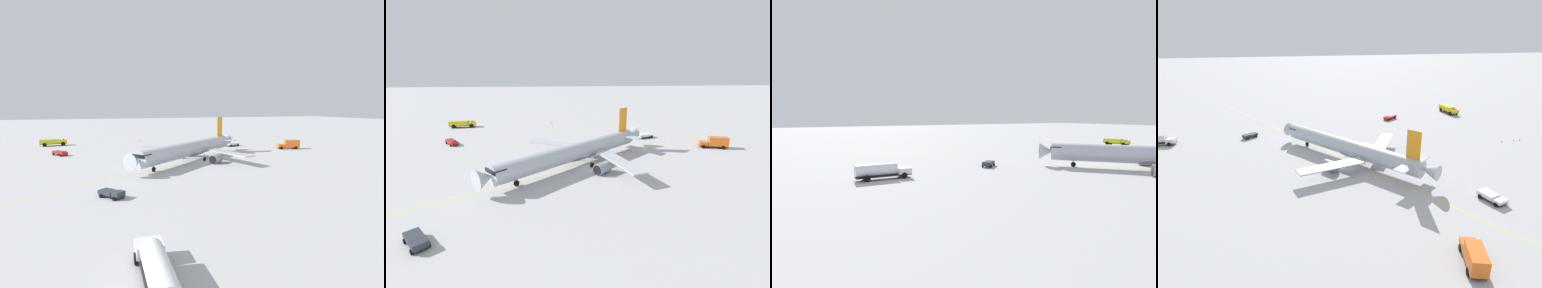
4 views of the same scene
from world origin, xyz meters
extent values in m
plane|color=#B2B2B2|center=(0.00, 0.00, 0.00)|extent=(600.00, 600.00, 0.00)
cylinder|color=#B2B7C1|center=(1.03, 3.38, 3.29)|extent=(28.01, 33.12, 3.88)
cone|color=#B2B7C1|center=(-12.23, 19.64, 3.29)|extent=(4.75, 4.65, 3.68)
cone|color=#B2B7C1|center=(14.48, -13.12, 3.59)|extent=(5.08, 5.18, 3.30)
cube|color=black|center=(-10.84, 17.93, 4.16)|extent=(4.07, 3.94, 0.70)
ellipsoid|color=slate|center=(2.28, 1.84, 2.23)|extent=(11.71, 13.24, 2.13)
cube|color=orange|center=(12.03, -10.12, 8.22)|extent=(2.21, 2.63, 5.98)
cube|color=#B2B7C1|center=(9.65, -12.06, 4.07)|extent=(5.22, 4.93, 0.20)
cube|color=#B2B7C1|center=(14.42, -8.17, 4.07)|extent=(5.22, 4.93, 0.20)
cube|color=#B2B7C1|center=(-4.28, -5.23, 2.61)|extent=(15.52, 7.51, 0.28)
cube|color=#B2B7C1|center=(10.52, 6.84, 2.61)|extent=(10.10, 14.95, 0.28)
cylinder|color=gray|center=(-4.10, -1.83, 1.16)|extent=(3.93, 4.06, 2.40)
cylinder|color=black|center=(-5.17, -0.52, 1.16)|extent=(1.68, 1.41, 2.04)
cylinder|color=gray|center=(7.16, 7.36, 1.16)|extent=(3.93, 4.06, 2.40)
cylinder|color=black|center=(6.09, 8.66, 1.16)|extent=(1.68, 1.41, 2.04)
cylinder|color=#9EA0A5|center=(-8.47, 15.03, 1.58)|extent=(0.20, 0.20, 2.06)
cylinder|color=black|center=(-8.47, 15.03, 0.55)|extent=(0.93, 1.04, 1.10)
cylinder|color=#9EA0A5|center=(-0.31, -0.27, 1.58)|extent=(0.20, 0.20, 2.06)
cylinder|color=black|center=(-0.31, -0.27, 0.55)|extent=(0.93, 1.04, 1.10)
cylinder|color=#9EA0A5|center=(4.87, 3.95, 1.58)|extent=(0.20, 0.20, 2.06)
cylinder|color=black|center=(4.87, 3.95, 0.55)|extent=(0.93, 1.04, 1.10)
cube|color=#232326|center=(-24.58, 25.09, 0.42)|extent=(4.28, 3.95, 0.20)
cube|color=#2D333D|center=(-25.72, 24.13, 0.87)|extent=(2.18, 2.25, 0.70)
cube|color=black|center=(-26.13, 23.79, 0.97)|extent=(1.07, 1.26, 0.39)
cube|color=#2D333D|center=(-24.01, 25.56, 0.82)|extent=(3.33, 3.21, 0.60)
cylinder|color=black|center=(-25.12, 23.41, 0.32)|extent=(0.67, 0.63, 0.64)
cylinder|color=black|center=(-26.32, 24.85, 0.32)|extent=(0.67, 0.63, 0.64)
cylinder|color=black|center=(-22.94, 25.24, 0.32)|extent=(0.67, 0.63, 0.64)
cylinder|color=black|center=(-24.13, 26.68, 0.32)|extent=(0.67, 0.63, 0.64)
cube|color=#232326|center=(46.34, 41.22, 0.80)|extent=(3.56, 9.41, 0.20)
cube|color=yellow|center=(46.79, 37.86, 1.50)|extent=(3.08, 2.75, 1.20)
cube|color=black|center=(46.93, 36.77, 1.68)|extent=(2.33, 0.39, 0.67)
cube|color=yellow|center=(46.17, 42.51, 1.70)|extent=(3.63, 6.89, 1.60)
cube|color=red|center=(46.79, 37.86, 2.20)|extent=(2.01, 0.85, 0.16)
cylinder|color=black|center=(48.15, 38.21, 0.70)|extent=(0.46, 1.42, 1.40)
cylinder|color=black|center=(45.38, 37.85, 0.70)|extent=(0.46, 1.42, 1.40)
cylinder|color=black|center=(47.34, 44.31, 0.70)|extent=(0.46, 1.42, 1.40)
cylinder|color=black|center=(44.57, 43.94, 0.70)|extent=(0.46, 1.42, 1.40)
cube|color=#232326|center=(11.32, -35.47, 0.60)|extent=(4.05, 7.58, 0.20)
cube|color=orange|center=(12.08, -33.02, 1.20)|extent=(2.87, 2.79, 1.00)
cube|color=black|center=(12.38, -32.07, 1.35)|extent=(1.88, 0.65, 0.56)
cube|color=orange|center=(10.97, -36.62, 1.90)|extent=(3.67, 5.39, 2.40)
cylinder|color=black|center=(10.97, -32.68, 0.50)|extent=(0.56, 1.04, 1.00)
cylinder|color=black|center=(13.19, -33.37, 0.50)|extent=(0.56, 1.04, 1.00)
cylinder|color=black|center=(9.52, -37.37, 0.50)|extent=(0.56, 1.04, 1.00)
cylinder|color=black|center=(11.73, -38.05, 0.50)|extent=(0.56, 1.04, 1.00)
cube|color=#232326|center=(24.00, -20.65, 0.50)|extent=(3.70, 5.61, 0.20)
cube|color=white|center=(24.59, -22.37, 0.88)|extent=(2.89, 2.29, 0.55)
cube|color=black|center=(24.80, -23.01, 0.96)|extent=(2.03, 0.75, 0.31)
cube|color=white|center=(23.72, -19.81, 0.95)|extent=(3.49, 4.07, 0.70)
cylinder|color=black|center=(25.78, -21.97, 0.40)|extent=(0.52, 0.85, 0.80)
cylinder|color=black|center=(23.39, -22.77, 0.40)|extent=(0.52, 0.85, 0.80)
cylinder|color=black|center=(24.67, -18.67, 0.40)|extent=(0.52, 0.85, 0.80)
cylinder|color=black|center=(22.28, -19.47, 0.40)|extent=(0.52, 0.85, 0.80)
cube|color=#232326|center=(-49.10, 23.15, 0.65)|extent=(9.99, 2.56, 0.20)
cube|color=silver|center=(-45.34, 23.01, 1.30)|extent=(2.50, 2.65, 1.10)
cube|color=black|center=(-44.24, 22.97, 1.47)|extent=(0.16, 2.15, 0.62)
cylinder|color=silver|center=(-50.39, 23.20, 1.81)|extent=(7.39, 2.40, 2.12)
cylinder|color=black|center=(-45.58, 24.30, 0.55)|extent=(1.11, 0.32, 1.10)
cylinder|color=black|center=(-45.68, 21.74, 0.55)|extent=(1.11, 0.32, 1.10)
cube|color=#232326|center=(21.93, 36.83, 0.48)|extent=(5.25, 4.51, 0.20)
cube|color=red|center=(20.44, 35.71, 0.91)|extent=(2.44, 2.51, 0.65)
cube|color=black|center=(19.88, 35.29, 1.00)|extent=(1.04, 1.35, 0.36)
cube|color=red|center=(22.65, 37.37, 0.93)|extent=(3.99, 3.67, 0.70)
cube|color=red|center=(20.44, 35.71, 1.33)|extent=(1.29, 1.45, 0.16)
cylinder|color=black|center=(21.02, 34.93, 0.38)|extent=(0.78, 0.68, 0.76)
cylinder|color=black|center=(19.86, 36.49, 0.38)|extent=(0.78, 0.68, 0.76)
cylinder|color=black|center=(23.88, 37.07, 0.38)|extent=(0.78, 0.68, 0.76)
cylinder|color=black|center=(22.72, 38.62, 0.38)|extent=(0.78, 0.68, 0.76)
cube|color=yellow|center=(-0.90, 6.11, 0.00)|extent=(86.80, 142.86, 0.01)
cone|color=orange|center=(45.86, 8.01, 0.28)|extent=(0.36, 0.36, 0.55)
cylinder|color=white|center=(45.86, 8.01, 0.30)|extent=(0.22, 0.22, 0.06)
cone|color=orange|center=(50.07, 8.44, 0.28)|extent=(0.36, 0.36, 0.55)
cylinder|color=white|center=(50.07, 8.44, 0.30)|extent=(0.22, 0.22, 0.06)
cone|color=orange|center=(52.09, 8.65, 0.28)|extent=(0.36, 0.36, 0.55)
cylinder|color=white|center=(52.09, 8.65, 0.30)|extent=(0.22, 0.22, 0.06)
camera|label=1|loc=(-70.70, 27.58, 14.21)|focal=27.17mm
camera|label=2|loc=(-54.16, 8.33, 20.54)|focal=24.74mm
camera|label=3|loc=(-65.99, -33.46, 11.57)|focal=30.05mm
camera|label=4|loc=(-11.79, -67.27, 30.78)|focal=29.71mm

